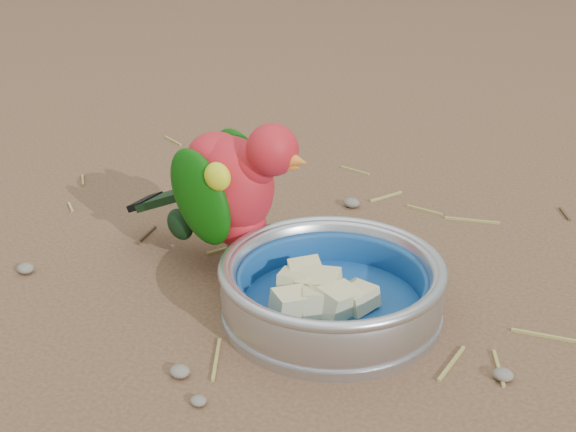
% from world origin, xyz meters
% --- Properties ---
extents(ground, '(60.00, 60.00, 0.00)m').
position_xyz_m(ground, '(0.00, 0.00, 0.00)').
color(ground, brown).
extents(food_bowl, '(0.22, 0.22, 0.02)m').
position_xyz_m(food_bowl, '(0.07, 0.04, 0.01)').
color(food_bowl, '#B2B2BA').
rests_on(food_bowl, ground).
extents(bowl_wall, '(0.22, 0.22, 0.04)m').
position_xyz_m(bowl_wall, '(0.07, 0.04, 0.04)').
color(bowl_wall, '#B2B2BA').
rests_on(bowl_wall, food_bowl).
extents(fruit_wedges, '(0.13, 0.13, 0.03)m').
position_xyz_m(fruit_wedges, '(0.07, 0.04, 0.03)').
color(fruit_wedges, beige).
rests_on(fruit_wedges, food_bowl).
extents(lory_parrot, '(0.22, 0.13, 0.17)m').
position_xyz_m(lory_parrot, '(-0.07, 0.09, 0.09)').
color(lory_parrot, red).
rests_on(lory_parrot, ground).
extents(ground_debris, '(0.90, 0.80, 0.01)m').
position_xyz_m(ground_debris, '(-0.05, 0.04, 0.00)').
color(ground_debris, '#9A914A').
rests_on(ground_debris, ground).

